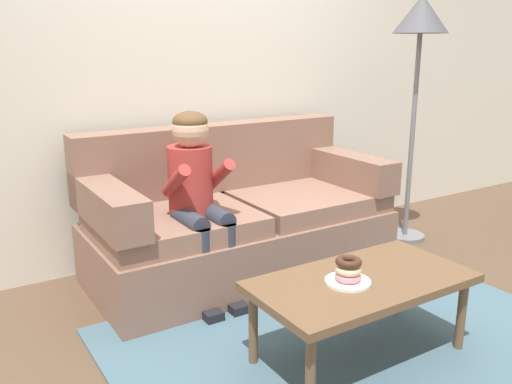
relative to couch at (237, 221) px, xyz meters
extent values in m
plane|color=brown|center=(0.04, -0.85, -0.34)|extent=(10.00, 10.00, 0.00)
cube|color=silver|center=(0.04, 0.55, 1.06)|extent=(8.00, 0.10, 2.80)
cube|color=#476675|center=(0.04, -1.10, -0.34)|extent=(2.32, 1.71, 0.01)
cube|color=#846051|center=(0.00, -0.05, -0.15)|extent=(1.92, 0.90, 0.38)
cube|color=#8D6655|center=(-0.48, -0.10, 0.10)|extent=(0.92, 0.74, 0.12)
cube|color=#8D6655|center=(0.48, -0.10, 0.10)|extent=(0.92, 0.74, 0.12)
cube|color=#846051|center=(0.00, 0.30, 0.38)|extent=(1.92, 0.20, 0.45)
cube|color=#846051|center=(-0.86, -0.05, 0.27)|extent=(0.20, 0.90, 0.22)
cube|color=#846051|center=(0.86, -0.05, 0.27)|extent=(0.20, 0.90, 0.22)
cube|color=brown|center=(-0.03, -1.21, 0.05)|extent=(1.04, 0.55, 0.04)
cylinder|color=brown|center=(-0.49, -1.43, -0.16)|extent=(0.04, 0.04, 0.37)
cylinder|color=brown|center=(0.43, -1.43, -0.16)|extent=(0.04, 0.04, 0.37)
cylinder|color=brown|center=(-0.49, -0.99, -0.16)|extent=(0.04, 0.04, 0.37)
cylinder|color=brown|center=(0.43, -0.99, -0.16)|extent=(0.04, 0.04, 0.37)
cylinder|color=#AD3833|center=(-0.39, -0.13, 0.36)|extent=(0.26, 0.26, 0.40)
sphere|color=#DBAD89|center=(-0.39, -0.15, 0.65)|extent=(0.21, 0.21, 0.21)
ellipsoid|color=brown|center=(-0.39, -0.15, 0.70)|extent=(0.20, 0.20, 0.12)
cylinder|color=#333847|center=(-0.47, -0.28, 0.17)|extent=(0.11, 0.30, 0.11)
cylinder|color=#333847|center=(-0.47, -0.43, -0.06)|extent=(0.09, 0.09, 0.44)
cube|color=black|center=(-0.47, -0.48, -0.31)|extent=(0.10, 0.20, 0.06)
cylinder|color=#AD3833|center=(-0.52, -0.23, 0.39)|extent=(0.07, 0.29, 0.23)
cylinder|color=#333847|center=(-0.31, -0.28, 0.17)|extent=(0.11, 0.30, 0.11)
cylinder|color=#333847|center=(-0.31, -0.43, -0.06)|extent=(0.09, 0.09, 0.44)
cube|color=black|center=(-0.31, -0.48, -0.31)|extent=(0.10, 0.20, 0.06)
cylinder|color=#AD3833|center=(-0.25, -0.23, 0.39)|extent=(0.07, 0.29, 0.23)
cylinder|color=white|center=(-0.12, -1.22, 0.07)|extent=(0.21, 0.21, 0.01)
torus|color=pink|center=(-0.12, -1.22, 0.10)|extent=(0.15, 0.15, 0.04)
torus|color=beige|center=(-0.12, -1.22, 0.14)|extent=(0.17, 0.17, 0.04)
torus|color=#422619|center=(-0.12, -1.22, 0.17)|extent=(0.17, 0.17, 0.04)
cube|color=red|center=(0.55, -0.73, -0.32)|extent=(0.16, 0.09, 0.05)
cylinder|color=red|center=(0.46, -0.73, -0.32)|extent=(0.06, 0.06, 0.05)
cylinder|color=red|center=(0.63, -0.73, -0.32)|extent=(0.06, 0.06, 0.05)
cylinder|color=slate|center=(1.43, -0.14, -0.33)|extent=(0.30, 0.30, 0.03)
cylinder|color=slate|center=(1.43, -0.14, 0.47)|extent=(0.04, 0.04, 1.56)
cone|color=#4C4C51|center=(1.43, -0.14, 1.33)|extent=(0.39, 0.39, 0.26)
camera|label=1|loc=(-1.68, -2.91, 1.11)|focal=37.91mm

